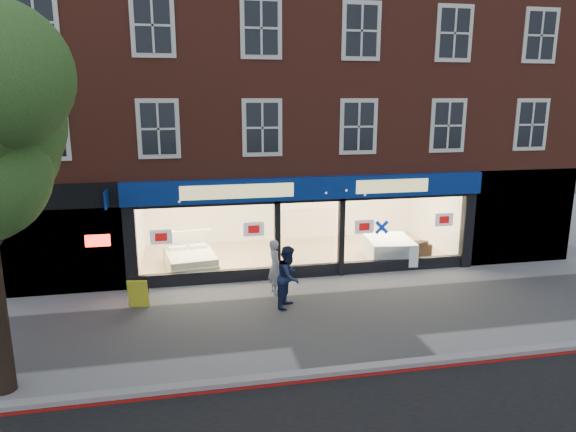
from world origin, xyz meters
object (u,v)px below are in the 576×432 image
object	(u,v)px
mattress_stack	(388,249)
a_board	(139,293)
display_bed	(191,260)
sofa	(404,250)
pedestrian_blue	(289,277)
pedestrian_grey	(275,267)

from	to	relation	value
mattress_stack	a_board	distance (m)	8.66
display_bed	mattress_stack	size ratio (longest dim) A/B	1.03
mattress_stack	sofa	world-z (taller)	mattress_stack
mattress_stack	a_board	bearing A→B (deg)	-163.70
pedestrian_blue	sofa	bearing A→B (deg)	-25.60
pedestrian_grey	pedestrian_blue	size ratio (longest dim) A/B	0.95
display_bed	pedestrian_grey	bearing A→B (deg)	-53.71
display_bed	a_board	bearing A→B (deg)	-125.66
sofa	pedestrian_grey	world-z (taller)	pedestrian_grey
mattress_stack	pedestrian_blue	bearing A→B (deg)	-143.02
display_bed	a_board	xyz separation A→B (m)	(-1.46, -2.76, 0.01)
sofa	a_board	xyz separation A→B (m)	(-8.91, -2.44, 0.02)
sofa	pedestrian_grey	bearing A→B (deg)	-0.85
pedestrian_blue	display_bed	bearing A→B (deg)	67.51
sofa	mattress_stack	bearing A→B (deg)	-23.52
pedestrian_grey	display_bed	bearing A→B (deg)	34.87
pedestrian_grey	sofa	bearing A→B (deg)	-76.02
a_board	pedestrian_blue	size ratio (longest dim) A/B	0.49
mattress_stack	pedestrian_grey	size ratio (longest dim) A/B	1.27
display_bed	mattress_stack	distance (m)	6.86
pedestrian_blue	pedestrian_grey	bearing A→B (deg)	41.95
pedestrian_grey	pedestrian_blue	world-z (taller)	pedestrian_blue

